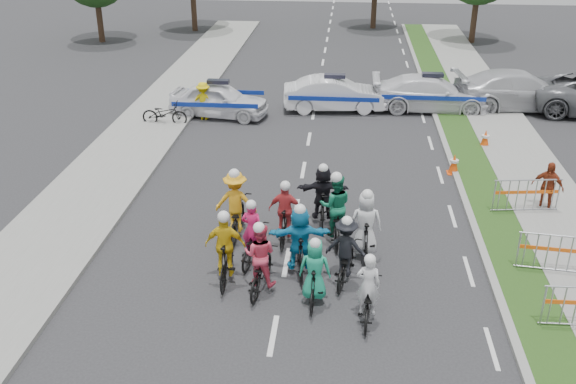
# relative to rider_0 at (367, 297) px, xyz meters

# --- Properties ---
(ground) EXTENTS (90.00, 90.00, 0.00)m
(ground) POSITION_rel_rider_0_xyz_m (-2.00, -0.80, -0.57)
(ground) COLOR #28282B
(ground) RESTS_ON ground
(curb_right) EXTENTS (0.20, 60.00, 0.12)m
(curb_right) POSITION_rel_rider_0_xyz_m (3.10, 4.20, -0.51)
(curb_right) COLOR gray
(curb_right) RESTS_ON ground
(grass_strip) EXTENTS (1.20, 60.00, 0.11)m
(grass_strip) POSITION_rel_rider_0_xyz_m (3.80, 4.20, -0.51)
(grass_strip) COLOR #244516
(grass_strip) RESTS_ON ground
(sidewalk_right) EXTENTS (2.40, 60.00, 0.13)m
(sidewalk_right) POSITION_rel_rider_0_xyz_m (5.60, 4.20, -0.50)
(sidewalk_right) COLOR gray
(sidewalk_right) RESTS_ON ground
(sidewalk_left) EXTENTS (3.00, 60.00, 0.13)m
(sidewalk_left) POSITION_rel_rider_0_xyz_m (-8.50, 4.20, -0.50)
(sidewalk_left) COLOR gray
(sidewalk_left) RESTS_ON ground
(rider_0) EXTENTS (0.69, 1.71, 1.71)m
(rider_0) POSITION_rel_rider_0_xyz_m (0.00, 0.00, 0.00)
(rider_0) COLOR black
(rider_0) RESTS_ON ground
(rider_1) EXTENTS (0.75, 1.68, 1.74)m
(rider_1) POSITION_rel_rider_0_xyz_m (-1.19, 0.52, 0.11)
(rider_1) COLOR black
(rider_1) RESTS_ON ground
(rider_2) EXTENTS (0.86, 1.87, 1.84)m
(rider_2) POSITION_rel_rider_0_xyz_m (-2.50, 0.95, 0.11)
(rider_2) COLOR black
(rider_2) RESTS_ON ground
(rider_3) EXTENTS (0.98, 1.85, 1.94)m
(rider_3) POSITION_rel_rider_0_xyz_m (-3.37, 1.24, 0.17)
(rider_3) COLOR black
(rider_3) RESTS_ON ground
(rider_4) EXTENTS (1.09, 1.85, 1.80)m
(rider_4) POSITION_rel_rider_0_xyz_m (-0.50, 1.52, 0.13)
(rider_4) COLOR black
(rider_4) RESTS_ON ground
(rider_5) EXTENTS (1.59, 1.89, 1.93)m
(rider_5) POSITION_rel_rider_0_xyz_m (-1.63, 1.77, 0.24)
(rider_5) COLOR black
(rider_5) RESTS_ON ground
(rider_6) EXTENTS (0.89, 1.82, 1.77)m
(rider_6) POSITION_rel_rider_0_xyz_m (-2.87, 2.22, 0.02)
(rider_6) COLOR black
(rider_6) RESTS_ON ground
(rider_7) EXTENTS (0.86, 1.91, 1.98)m
(rider_7) POSITION_rel_rider_0_xyz_m (-0.02, 2.65, 0.20)
(rider_7) COLOR black
(rider_7) RESTS_ON ground
(rider_8) EXTENTS (0.90, 2.05, 2.04)m
(rider_8) POSITION_rel_rider_0_xyz_m (-0.81, 3.51, 0.18)
(rider_8) COLOR black
(rider_8) RESTS_ON ground
(rider_9) EXTENTS (0.94, 1.77, 1.83)m
(rider_9) POSITION_rel_rider_0_xyz_m (-2.13, 3.30, 0.13)
(rider_9) COLOR black
(rider_9) RESTS_ON ground
(rider_10) EXTENTS (1.13, 1.99, 2.03)m
(rider_10) POSITION_rel_rider_0_xyz_m (-3.50, 3.49, 0.21)
(rider_10) COLOR black
(rider_10) RESTS_ON ground
(rider_11) EXTENTS (1.49, 1.78, 1.85)m
(rider_11) POSITION_rel_rider_0_xyz_m (-1.19, 4.49, 0.21)
(rider_11) COLOR black
(rider_11) RESTS_ON ground
(police_car_0) EXTENTS (4.34, 2.31, 1.41)m
(police_car_0) POSITION_rel_rider_0_xyz_m (-5.93, 13.60, 0.13)
(police_car_0) COLOR white
(police_car_0) RESTS_ON ground
(police_car_1) EXTENTS (4.46, 1.94, 1.43)m
(police_car_1) POSITION_rel_rider_0_xyz_m (-1.16, 14.85, 0.15)
(police_car_1) COLOR white
(police_car_1) RESTS_ON ground
(police_car_2) EXTENTS (5.07, 2.07, 1.47)m
(police_car_2) POSITION_rel_rider_0_xyz_m (2.98, 15.29, 0.17)
(police_car_2) COLOR white
(police_car_2) RESTS_ON ground
(civilian_sedan) EXTENTS (5.89, 2.89, 1.65)m
(civilian_sedan) POSITION_rel_rider_0_xyz_m (6.78, 15.80, 0.25)
(civilian_sedan) COLOR silver
(civilian_sedan) RESTS_ON ground
(spectator_2) EXTENTS (0.99, 0.77, 1.57)m
(spectator_2) POSITION_rel_rider_0_xyz_m (5.34, 5.80, 0.22)
(spectator_2) COLOR maroon
(spectator_2) RESTS_ON ground
(marshal_hiviz) EXTENTS (1.02, 0.60, 1.57)m
(marshal_hiviz) POSITION_rel_rider_0_xyz_m (-6.49, 13.16, 0.21)
(marshal_hiviz) COLOR yellow
(marshal_hiviz) RESTS_ON ground
(barrier_1) EXTENTS (2.04, 0.71, 1.12)m
(barrier_1) POSITION_rel_rider_0_xyz_m (4.70, 2.24, -0.01)
(barrier_1) COLOR #A5A8AD
(barrier_1) RESTS_ON ground
(barrier_2) EXTENTS (2.05, 0.77, 1.12)m
(barrier_2) POSITION_rel_rider_0_xyz_m (4.70, 5.54, -0.01)
(barrier_2) COLOR #A5A8AD
(barrier_2) RESTS_ON ground
(cone_0) EXTENTS (0.40, 0.40, 0.70)m
(cone_0) POSITION_rel_rider_0_xyz_m (3.05, 8.40, -0.23)
(cone_0) COLOR #F24C0C
(cone_0) RESTS_ON ground
(cone_1) EXTENTS (0.40, 0.40, 0.70)m
(cone_1) POSITION_rel_rider_0_xyz_m (4.52, 10.90, -0.23)
(cone_1) COLOR #F24C0C
(cone_1) RESTS_ON ground
(parked_bike) EXTENTS (1.85, 0.66, 0.97)m
(parked_bike) POSITION_rel_rider_0_xyz_m (-7.92, 12.27, -0.09)
(parked_bike) COLOR black
(parked_bike) RESTS_ON ground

